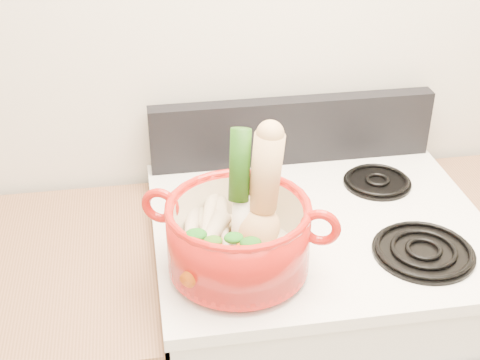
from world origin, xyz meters
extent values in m
cube|color=beige|center=(0.00, 1.75, 1.30)|extent=(3.50, 0.02, 2.60)
cube|color=white|center=(0.00, 1.40, 0.93)|extent=(0.78, 0.67, 0.03)
cube|color=black|center=(0.00, 1.70, 1.04)|extent=(0.76, 0.05, 0.18)
cylinder|color=black|center=(-0.19, 1.24, 0.96)|extent=(0.22, 0.22, 0.02)
cylinder|color=black|center=(0.19, 1.24, 0.96)|extent=(0.22, 0.22, 0.02)
cylinder|color=black|center=(-0.19, 1.54, 0.96)|extent=(0.17, 0.17, 0.02)
cylinder|color=black|center=(0.19, 1.54, 0.96)|extent=(0.17, 0.17, 0.02)
cylinder|color=#B4160F|center=(-0.22, 1.25, 1.04)|extent=(0.39, 0.39, 0.14)
torus|color=#B4160F|center=(-0.37, 1.31, 1.09)|extent=(0.08, 0.05, 0.08)
torus|color=#B4160F|center=(-0.07, 1.18, 1.09)|extent=(0.08, 0.05, 0.08)
cylinder|color=white|center=(-0.21, 1.27, 1.14)|extent=(0.07, 0.11, 0.28)
ellipsoid|color=tan|center=(-0.22, 1.32, 1.02)|extent=(0.07, 0.06, 0.04)
cone|color=beige|center=(-0.27, 1.27, 1.02)|extent=(0.07, 0.21, 0.06)
cone|color=beige|center=(-0.32, 1.27, 1.03)|extent=(0.07, 0.19, 0.05)
cone|color=beige|center=(-0.25, 1.29, 1.04)|extent=(0.05, 0.19, 0.06)
cone|color=beige|center=(-0.29, 1.23, 1.04)|extent=(0.13, 0.18, 0.06)
cone|color=beige|center=(-0.27, 1.32, 1.05)|extent=(0.10, 0.21, 0.06)
cone|color=#C04F09|center=(-0.26, 1.21, 1.02)|extent=(0.05, 0.15, 0.04)
cone|color=#BE3F09|center=(-0.29, 1.21, 1.02)|extent=(0.12, 0.15, 0.05)
cone|color=#D5570A|center=(-0.22, 1.21, 1.03)|extent=(0.03, 0.17, 0.05)
cone|color=#D04F0A|center=(-0.25, 1.18, 1.03)|extent=(0.10, 0.11, 0.04)
camera|label=1|loc=(-0.40, 0.15, 1.84)|focal=50.00mm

